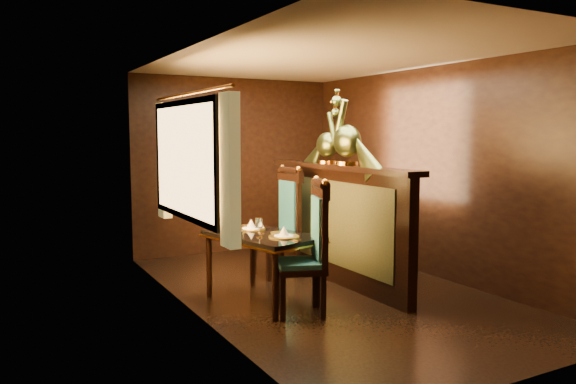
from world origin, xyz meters
The scene contains 8 objects.
ground centered at (0.00, 0.00, 0.00)m, with size 5.00×5.00×0.00m, color black.
room_shell centered at (-0.09, 0.02, 1.58)m, with size 3.04×5.04×2.52m.
partition centered at (0.32, 0.30, 0.71)m, with size 0.26×2.70×1.36m.
dining_table centered at (-0.78, 0.01, 0.63)m, with size 0.99×1.33×0.90m.
chair_left centered at (-0.51, -0.53, 0.68)m, with size 0.60×0.61×1.30m.
chair_right centered at (-0.05, 0.89, 0.69)m, with size 0.49×0.53×1.33m.
peacock_left centered at (0.33, 0.12, 1.78)m, with size 0.27×0.71×0.85m, color #174536, non-canonical shape.
peacock_right centered at (0.33, 0.53, 1.71)m, with size 0.22×0.58×0.69m, color #174536, non-canonical shape.
Camera 1 is at (-3.21, -5.01, 1.71)m, focal length 35.00 mm.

